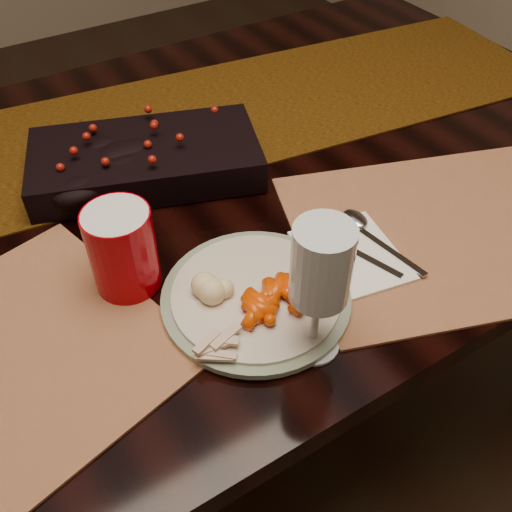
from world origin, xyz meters
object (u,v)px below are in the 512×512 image
dining_table (191,324)px  centerpiece (145,155)px  dinner_plate (256,296)px  baby_carrots (273,306)px  mashed_potatoes (222,279)px  turkey_shreds (221,347)px  placemat_main (456,228)px  napkin (351,255)px  red_cup (123,250)px  wine_glass (318,293)px

dining_table → centerpiece: bearing=115.0°
dinner_plate → baby_carrots: bearing=-86.9°
mashed_potatoes → turkey_shreds: (-0.05, -0.09, -0.01)m
centerpiece → dinner_plate: 0.35m
placemat_main → napkin: bearing=-172.0°
centerpiece → dinner_plate: bearing=-89.2°
napkin → red_cup: (-0.30, 0.13, 0.06)m
dining_table → centerpiece: centerpiece is taller
placemat_main → napkin: size_ratio=3.19×
dinner_plate → wine_glass: wine_glass is taller
dining_table → red_cup: 0.50m
placemat_main → dinner_plate: 0.34m
dinner_plate → napkin: size_ratio=1.65×
mashed_potatoes → turkey_shreds: size_ratio=1.07×
napkin → dinner_plate: bearing=-170.5°
centerpiece → mashed_potatoes: (-0.03, -0.32, -0.00)m
red_cup → wine_glass: size_ratio=0.63×
mashed_potatoes → napkin: 0.20m
centerpiece → napkin: size_ratio=2.42×
napkin → dining_table: bearing=126.2°
mashed_potatoes → napkin: mashed_potatoes is taller
dining_table → baby_carrots: bearing=-92.7°
baby_carrots → mashed_potatoes: size_ratio=1.30×
red_cup → centerpiece: bearing=60.1°
baby_carrots → dining_table: bearing=87.3°
dinner_plate → placemat_main: bearing=-6.5°
centerpiece → mashed_potatoes: centerpiece is taller
placemat_main → turkey_shreds: 0.43m
napkin → mashed_potatoes: bearing=-178.1°
baby_carrots → turkey_shreds: (-0.09, -0.02, -0.00)m
mashed_potatoes → red_cup: 0.14m
dining_table → red_cup: red_cup is taller
centerpiece → mashed_potatoes: bearing=-95.7°
centerpiece → placemat_main: bearing=-47.9°
placemat_main → wine_glass: wine_glass is taller
turkey_shreds → mashed_potatoes: bearing=59.6°
red_cup → mashed_potatoes: bearing=-44.6°
baby_carrots → red_cup: red_cup is taller
mashed_potatoes → napkin: bearing=-8.6°
baby_carrots → wine_glass: 0.09m
dining_table → placemat_main: bearing=-46.0°
turkey_shreds → centerpiece: bearing=78.4°
dining_table → wine_glass: 0.62m
centerpiece → dining_table: bearing=-65.0°
placemat_main → mashed_potatoes: (-0.38, 0.07, 0.04)m
mashed_potatoes → wine_glass: wine_glass is taller
dining_table → dinner_plate: dinner_plate is taller
turkey_shreds → red_cup: bearing=104.2°
dinner_plate → napkin: 0.16m
red_cup → wine_glass: 0.27m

